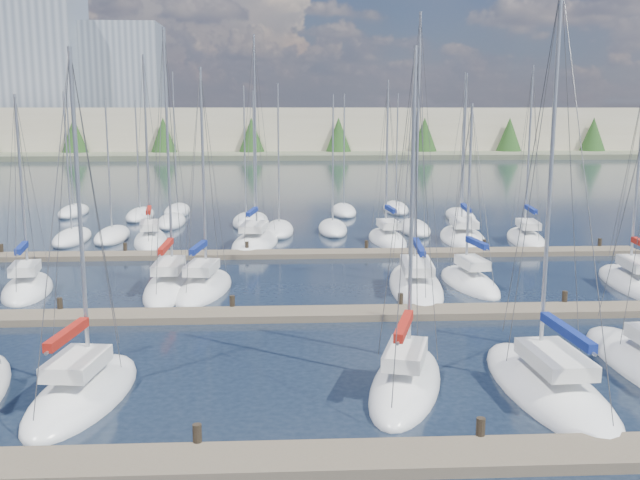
{
  "coord_description": "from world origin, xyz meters",
  "views": [
    {
      "loc": [
        -1.54,
        -15.78,
        9.44
      ],
      "look_at": [
        0.0,
        14.0,
        4.0
      ],
      "focal_mm": 40.0,
      "sensor_mm": 36.0,
      "label": 1
    }
  ],
  "objects_px": {
    "sailboat_e": "(548,387)",
    "sailboat_l": "(469,282)",
    "sailboat_q": "(462,237)",
    "sailboat_i": "(171,285)",
    "sailboat_k": "(416,285)",
    "sailboat_h": "(27,289)",
    "sailboat_o": "(255,242)",
    "sailboat_n": "(151,240)",
    "sailboat_d": "(406,383)",
    "sailboat_j": "(204,288)",
    "sailboat_c": "(83,393)",
    "sailboat_m": "(634,284)",
    "sailboat_p": "(387,239)",
    "sailboat_r": "(526,239)"
  },
  "relations": [
    {
      "from": "sailboat_e",
      "to": "sailboat_l",
      "type": "xyz_separation_m",
      "value": [
        1.21,
        14.96,
        0.0
      ]
    },
    {
      "from": "sailboat_q",
      "to": "sailboat_i",
      "type": "distance_m",
      "value": 23.7
    },
    {
      "from": "sailboat_k",
      "to": "sailboat_h",
      "type": "distance_m",
      "value": 20.59
    },
    {
      "from": "sailboat_o",
      "to": "sailboat_n",
      "type": "xyz_separation_m",
      "value": [
        -7.6,
        1.16,
        0.01
      ]
    },
    {
      "from": "sailboat_q",
      "to": "sailboat_o",
      "type": "height_order",
      "value": "sailboat_o"
    },
    {
      "from": "sailboat_d",
      "to": "sailboat_l",
      "type": "relative_size",
      "value": 1.16
    },
    {
      "from": "sailboat_d",
      "to": "sailboat_i",
      "type": "height_order",
      "value": "sailboat_i"
    },
    {
      "from": "sailboat_q",
      "to": "sailboat_j",
      "type": "distance_m",
      "value": 22.63
    },
    {
      "from": "sailboat_d",
      "to": "sailboat_c",
      "type": "xyz_separation_m",
      "value": [
        -10.86,
        -0.33,
        -0.01
      ]
    },
    {
      "from": "sailboat_h",
      "to": "sailboat_m",
      "type": "bearing_deg",
      "value": -11.11
    },
    {
      "from": "sailboat_i",
      "to": "sailboat_l",
      "type": "height_order",
      "value": "sailboat_i"
    },
    {
      "from": "sailboat_p",
      "to": "sailboat_c",
      "type": "bearing_deg",
      "value": -121.07
    },
    {
      "from": "sailboat_q",
      "to": "sailboat_c",
      "type": "xyz_separation_m",
      "value": [
        -19.94,
        -28.58,
        0.01
      ]
    },
    {
      "from": "sailboat_n",
      "to": "sailboat_e",
      "type": "bearing_deg",
      "value": -65.74
    },
    {
      "from": "sailboat_l",
      "to": "sailboat_c",
      "type": "bearing_deg",
      "value": -145.93
    },
    {
      "from": "sailboat_o",
      "to": "sailboat_e",
      "type": "distance_m",
      "value": 29.72
    },
    {
      "from": "sailboat_n",
      "to": "sailboat_c",
      "type": "distance_m",
      "value": 28.67
    },
    {
      "from": "sailboat_p",
      "to": "sailboat_i",
      "type": "bearing_deg",
      "value": -140.12
    },
    {
      "from": "sailboat_m",
      "to": "sailboat_n",
      "type": "bearing_deg",
      "value": 158.34
    },
    {
      "from": "sailboat_q",
      "to": "sailboat_k",
      "type": "distance_m",
      "value": 15.64
    },
    {
      "from": "sailboat_q",
      "to": "sailboat_k",
      "type": "relative_size",
      "value": 0.85
    },
    {
      "from": "sailboat_r",
      "to": "sailboat_d",
      "type": "xyz_separation_m",
      "value": [
        -13.53,
        -27.22,
        -0.0
      ]
    },
    {
      "from": "sailboat_n",
      "to": "sailboat_e",
      "type": "xyz_separation_m",
      "value": [
        18.55,
        -28.8,
        -0.02
      ]
    },
    {
      "from": "sailboat_n",
      "to": "sailboat_c",
      "type": "relative_size",
      "value": 1.16
    },
    {
      "from": "sailboat_h",
      "to": "sailboat_j",
      "type": "bearing_deg",
      "value": -11.61
    },
    {
      "from": "sailboat_d",
      "to": "sailboat_p",
      "type": "height_order",
      "value": "sailboat_p"
    },
    {
      "from": "sailboat_d",
      "to": "sailboat_j",
      "type": "xyz_separation_m",
      "value": [
        -8.42,
        13.91,
        -0.0
      ]
    },
    {
      "from": "sailboat_q",
      "to": "sailboat_k",
      "type": "xyz_separation_m",
      "value": [
        -6.17,
        -14.37,
        0.01
      ]
    },
    {
      "from": "sailboat_c",
      "to": "sailboat_p",
      "type": "height_order",
      "value": "sailboat_p"
    },
    {
      "from": "sailboat_m",
      "to": "sailboat_i",
      "type": "xyz_separation_m",
      "value": [
        -25.1,
        0.93,
        0.02
      ]
    },
    {
      "from": "sailboat_i",
      "to": "sailboat_k",
      "type": "bearing_deg",
      "value": -2.6
    },
    {
      "from": "sailboat_n",
      "to": "sailboat_l",
      "type": "relative_size",
      "value": 1.33
    },
    {
      "from": "sailboat_r",
      "to": "sailboat_n",
      "type": "height_order",
      "value": "sailboat_n"
    },
    {
      "from": "sailboat_p",
      "to": "sailboat_m",
      "type": "bearing_deg",
      "value": -55.11
    },
    {
      "from": "sailboat_k",
      "to": "sailboat_e",
      "type": "bearing_deg",
      "value": -77.63
    },
    {
      "from": "sailboat_q",
      "to": "sailboat_l",
      "type": "height_order",
      "value": "sailboat_q"
    },
    {
      "from": "sailboat_o",
      "to": "sailboat_h",
      "type": "relative_size",
      "value": 1.39
    },
    {
      "from": "sailboat_q",
      "to": "sailboat_n",
      "type": "distance_m",
      "value": 22.87
    },
    {
      "from": "sailboat_q",
      "to": "sailboat_d",
      "type": "relative_size",
      "value": 1.05
    },
    {
      "from": "sailboat_c",
      "to": "sailboat_m",
      "type": "bearing_deg",
      "value": 35.91
    },
    {
      "from": "sailboat_c",
      "to": "sailboat_n",
      "type": "bearing_deg",
      "value": 103.3
    },
    {
      "from": "sailboat_m",
      "to": "sailboat_h",
      "type": "bearing_deg",
      "value": -175.59
    },
    {
      "from": "sailboat_k",
      "to": "sailboat_e",
      "type": "xyz_separation_m",
      "value": [
        1.85,
        -14.49,
        -0.01
      ]
    },
    {
      "from": "sailboat_n",
      "to": "sailboat_j",
      "type": "height_order",
      "value": "sailboat_n"
    },
    {
      "from": "sailboat_i",
      "to": "sailboat_h",
      "type": "distance_m",
      "value": 7.44
    },
    {
      "from": "sailboat_m",
      "to": "sailboat_l",
      "type": "distance_m",
      "value": 8.91
    },
    {
      "from": "sailboat_m",
      "to": "sailboat_p",
      "type": "xyz_separation_m",
      "value": [
        -11.45,
        14.12,
        0.01
      ]
    },
    {
      "from": "sailboat_q",
      "to": "sailboat_o",
      "type": "xyz_separation_m",
      "value": [
        -15.27,
        -1.22,
        0.02
      ]
    },
    {
      "from": "sailboat_c",
      "to": "sailboat_e",
      "type": "bearing_deg",
      "value": 6.4
    },
    {
      "from": "sailboat_o",
      "to": "sailboat_i",
      "type": "bearing_deg",
      "value": -99.79
    }
  ]
}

